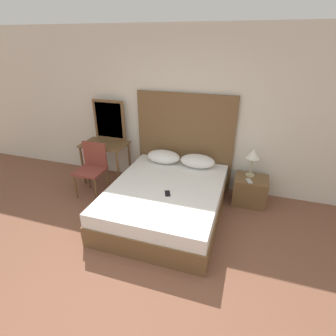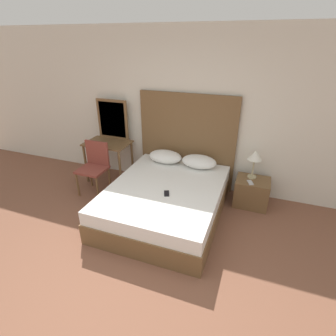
# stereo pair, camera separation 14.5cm
# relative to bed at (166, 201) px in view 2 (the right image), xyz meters

# --- Properties ---
(ground_plane) EXTENTS (16.00, 16.00, 0.00)m
(ground_plane) POSITION_rel_bed_xyz_m (0.08, -1.65, -0.25)
(ground_plane) COLOR brown
(wall_back) EXTENTS (10.00, 0.06, 2.70)m
(wall_back) POSITION_rel_bed_xyz_m (0.08, 1.12, 1.10)
(wall_back) COLOR silver
(wall_back) RESTS_ON ground_plane
(bed) EXTENTS (1.63, 2.04, 0.51)m
(bed) POSITION_rel_bed_xyz_m (0.00, 0.00, 0.00)
(bed) COLOR brown
(bed) RESTS_ON ground_plane
(headboard) EXTENTS (1.71, 0.05, 1.68)m
(headboard) POSITION_rel_bed_xyz_m (0.00, 1.05, 0.59)
(headboard) COLOR brown
(headboard) RESTS_ON ground_plane
(pillow_left) EXTENTS (0.59, 0.37, 0.21)m
(pillow_left) POSITION_rel_bed_xyz_m (-0.30, 0.79, 0.36)
(pillow_left) COLOR white
(pillow_left) RESTS_ON bed
(pillow_right) EXTENTS (0.59, 0.37, 0.21)m
(pillow_right) POSITION_rel_bed_xyz_m (0.30, 0.79, 0.36)
(pillow_right) COLOR white
(pillow_right) RESTS_ON bed
(phone_on_bed) EXTENTS (0.12, 0.17, 0.01)m
(phone_on_bed) POSITION_rel_bed_xyz_m (0.09, -0.20, 0.26)
(phone_on_bed) COLOR black
(phone_on_bed) RESTS_ON bed
(nightstand) EXTENTS (0.53, 0.44, 0.45)m
(nightstand) POSITION_rel_bed_xyz_m (1.21, 0.76, -0.03)
(nightstand) COLOR brown
(nightstand) RESTS_ON ground_plane
(table_lamp) EXTENTS (0.22, 0.22, 0.47)m
(table_lamp) POSITION_rel_bed_xyz_m (1.18, 0.85, 0.57)
(table_lamp) COLOR tan
(table_lamp) RESTS_ON nightstand
(phone_on_nightstand) EXTENTS (0.12, 0.17, 0.01)m
(phone_on_nightstand) POSITION_rel_bed_xyz_m (1.17, 0.65, 0.20)
(phone_on_nightstand) COLOR #B7B7BC
(phone_on_nightstand) RESTS_ON nightstand
(vanity_desk) EXTENTS (0.81, 0.55, 0.76)m
(vanity_desk) POSITION_rel_bed_xyz_m (-1.42, 0.71, 0.37)
(vanity_desk) COLOR brown
(vanity_desk) RESTS_ON ground_plane
(vanity_mirror) EXTENTS (0.62, 0.03, 0.74)m
(vanity_mirror) POSITION_rel_bed_xyz_m (-1.42, 0.95, 0.88)
(vanity_mirror) COLOR brown
(vanity_mirror) RESTS_ON vanity_desk
(chair) EXTENTS (0.46, 0.44, 0.91)m
(chair) POSITION_rel_bed_xyz_m (-1.41, 0.25, 0.27)
(chair) COLOR brown
(chair) RESTS_ON ground_plane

